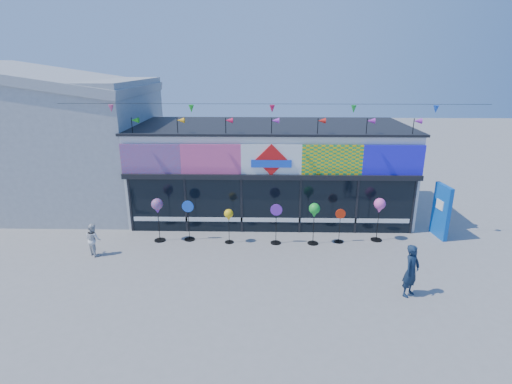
{
  "coord_description": "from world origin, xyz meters",
  "views": [
    {
      "loc": [
        -0.27,
        -11.97,
        6.74
      ],
      "look_at": [
        -0.57,
        2.0,
        2.21
      ],
      "focal_mm": 28.0,
      "sensor_mm": 36.0,
      "label": 1
    }
  ],
  "objects_px": {
    "spinner_3": "(276,223)",
    "spinner_5": "(340,225)",
    "blue_sign": "(441,211)",
    "child": "(93,239)",
    "adult_man": "(411,271)",
    "spinner_4": "(314,212)",
    "spinner_6": "(379,207)",
    "spinner_0": "(157,207)",
    "spinner_2": "(229,216)",
    "spinner_1": "(189,219)"
  },
  "relations": [
    {
      "from": "blue_sign",
      "to": "spinner_2",
      "type": "distance_m",
      "value": 8.49
    },
    {
      "from": "spinner_1",
      "to": "spinner_2",
      "type": "distance_m",
      "value": 1.64
    },
    {
      "from": "spinner_1",
      "to": "spinner_6",
      "type": "distance_m",
      "value": 7.48
    },
    {
      "from": "spinner_1",
      "to": "spinner_6",
      "type": "height_order",
      "value": "spinner_6"
    },
    {
      "from": "spinner_3",
      "to": "spinner_1",
      "type": "bearing_deg",
      "value": 175.96
    },
    {
      "from": "spinner_1",
      "to": "spinner_5",
      "type": "relative_size",
      "value": 1.19
    },
    {
      "from": "spinner_0",
      "to": "spinner_2",
      "type": "relative_size",
      "value": 1.27
    },
    {
      "from": "blue_sign",
      "to": "adult_man",
      "type": "bearing_deg",
      "value": -128.68
    },
    {
      "from": "spinner_5",
      "to": "adult_man",
      "type": "bearing_deg",
      "value": -68.6
    },
    {
      "from": "spinner_4",
      "to": "adult_man",
      "type": "bearing_deg",
      "value": -55.03
    },
    {
      "from": "blue_sign",
      "to": "spinner_6",
      "type": "bearing_deg",
      "value": -177.71
    },
    {
      "from": "spinner_2",
      "to": "spinner_3",
      "type": "height_order",
      "value": "spinner_3"
    },
    {
      "from": "spinner_2",
      "to": "adult_man",
      "type": "bearing_deg",
      "value": -31.95
    },
    {
      "from": "spinner_1",
      "to": "spinner_3",
      "type": "height_order",
      "value": "spinner_1"
    },
    {
      "from": "spinner_0",
      "to": "blue_sign",
      "type": "bearing_deg",
      "value": 3.41
    },
    {
      "from": "blue_sign",
      "to": "adult_man",
      "type": "relative_size",
      "value": 1.32
    },
    {
      "from": "spinner_3",
      "to": "child",
      "type": "distance_m",
      "value": 6.79
    },
    {
      "from": "spinner_0",
      "to": "adult_man",
      "type": "relative_size",
      "value": 1.07
    },
    {
      "from": "blue_sign",
      "to": "spinner_2",
      "type": "relative_size",
      "value": 1.56
    },
    {
      "from": "spinner_3",
      "to": "spinner_4",
      "type": "height_order",
      "value": "spinner_4"
    },
    {
      "from": "blue_sign",
      "to": "child",
      "type": "bearing_deg",
      "value": -179.1
    },
    {
      "from": "blue_sign",
      "to": "spinner_4",
      "type": "distance_m",
      "value": 5.24
    },
    {
      "from": "blue_sign",
      "to": "child",
      "type": "relative_size",
      "value": 1.8
    },
    {
      "from": "blue_sign",
      "to": "spinner_0",
      "type": "relative_size",
      "value": 1.23
    },
    {
      "from": "spinner_0",
      "to": "spinner_2",
      "type": "distance_m",
      "value": 2.79
    },
    {
      "from": "spinner_3",
      "to": "spinner_4",
      "type": "relative_size",
      "value": 0.97
    },
    {
      "from": "spinner_5",
      "to": "spinner_0",
      "type": "bearing_deg",
      "value": -179.84
    },
    {
      "from": "blue_sign",
      "to": "spinner_3",
      "type": "distance_m",
      "value": 6.67
    },
    {
      "from": "spinner_3",
      "to": "spinner_6",
      "type": "bearing_deg",
      "value": 5.17
    },
    {
      "from": "blue_sign",
      "to": "child",
      "type": "distance_m",
      "value": 13.46
    },
    {
      "from": "spinner_5",
      "to": "adult_man",
      "type": "distance_m",
      "value": 4.01
    },
    {
      "from": "spinner_3",
      "to": "adult_man",
      "type": "distance_m",
      "value": 5.33
    },
    {
      "from": "blue_sign",
      "to": "child",
      "type": "xyz_separation_m",
      "value": [
        -13.32,
        -1.92,
        -0.49
      ]
    },
    {
      "from": "spinner_2",
      "to": "spinner_5",
      "type": "bearing_deg",
      "value": 1.71
    },
    {
      "from": "spinner_2",
      "to": "adult_man",
      "type": "relative_size",
      "value": 0.84
    },
    {
      "from": "spinner_0",
      "to": "spinner_2",
      "type": "height_order",
      "value": "spinner_0"
    },
    {
      "from": "spinner_2",
      "to": "adult_man",
      "type": "xyz_separation_m",
      "value": [
        5.78,
        -3.6,
        -0.29
      ]
    },
    {
      "from": "adult_man",
      "to": "spinner_3",
      "type": "bearing_deg",
      "value": 95.74
    },
    {
      "from": "spinner_5",
      "to": "spinner_3",
      "type": "bearing_deg",
      "value": -176.42
    },
    {
      "from": "child",
      "to": "spinner_5",
      "type": "bearing_deg",
      "value": -132.85
    },
    {
      "from": "spinner_0",
      "to": "spinner_3",
      "type": "distance_m",
      "value": 4.64
    },
    {
      "from": "adult_man",
      "to": "child",
      "type": "height_order",
      "value": "adult_man"
    },
    {
      "from": "spinner_3",
      "to": "spinner_5",
      "type": "height_order",
      "value": "spinner_3"
    },
    {
      "from": "child",
      "to": "spinner_0",
      "type": "bearing_deg",
      "value": -109.8
    },
    {
      "from": "blue_sign",
      "to": "spinner_5",
      "type": "distance_m",
      "value": 4.2
    },
    {
      "from": "spinner_2",
      "to": "spinner_4",
      "type": "distance_m",
      "value": 3.29
    },
    {
      "from": "adult_man",
      "to": "spinner_4",
      "type": "bearing_deg",
      "value": 82.89
    },
    {
      "from": "spinner_6",
      "to": "spinner_4",
      "type": "bearing_deg",
      "value": -171.82
    },
    {
      "from": "spinner_5",
      "to": "child",
      "type": "relative_size",
      "value": 1.14
    },
    {
      "from": "adult_man",
      "to": "child",
      "type": "distance_m",
      "value": 10.93
    }
  ]
}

